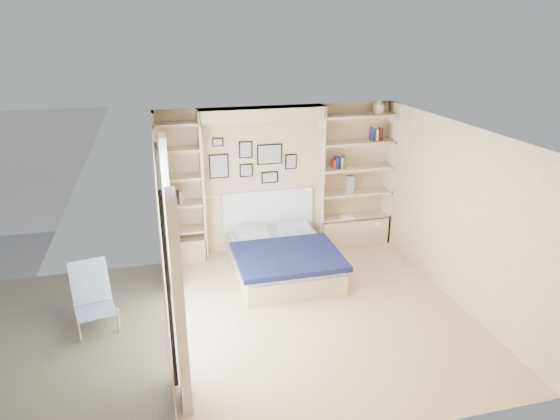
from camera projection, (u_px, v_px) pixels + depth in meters
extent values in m
plane|color=tan|center=(317.00, 312.00, 6.89)|extent=(4.50, 4.50, 0.00)
plane|color=#DABB85|center=(278.00, 179.00, 8.49)|extent=(4.00, 0.00, 4.00)
plane|color=#DABB85|center=(401.00, 323.00, 4.40)|extent=(4.00, 0.00, 4.00)
plane|color=#DABB85|center=(162.00, 244.00, 5.99)|extent=(0.00, 4.50, 4.50)
plane|color=#DABB85|center=(457.00, 215.00, 6.91)|extent=(0.00, 4.50, 4.50)
plane|color=white|center=(323.00, 133.00, 6.01)|extent=(4.50, 4.50, 0.00)
cube|color=#CDB485|center=(202.00, 188.00, 8.03)|extent=(0.04, 0.35, 2.50)
cube|color=#CDB485|center=(320.00, 179.00, 8.49)|extent=(0.04, 0.35, 2.50)
cube|color=#CDB485|center=(262.00, 114.00, 7.86)|extent=(2.00, 0.35, 0.20)
cube|color=#CDB485|center=(389.00, 174.00, 8.79)|extent=(0.04, 0.35, 2.50)
cube|color=#CDB485|center=(159.00, 191.00, 7.88)|extent=(0.04, 0.35, 2.50)
cube|color=#CDB485|center=(353.00, 229.00, 8.99)|extent=(1.30, 0.35, 0.50)
cube|color=#CDB485|center=(185.00, 249.00, 8.32)|extent=(0.70, 0.35, 0.40)
cube|color=black|center=(157.00, 165.00, 5.65)|extent=(0.04, 2.08, 0.06)
cube|color=black|center=(172.00, 330.00, 6.42)|extent=(0.04, 2.08, 0.06)
cube|color=black|center=(169.00, 297.00, 5.12)|extent=(0.04, 0.06, 2.20)
cube|color=black|center=(163.00, 224.00, 6.97)|extent=(0.04, 0.06, 2.20)
cube|color=silver|center=(164.00, 253.00, 6.04)|extent=(0.01, 2.00, 2.20)
cube|color=white|center=(179.00, 305.00, 4.87)|extent=(0.10, 0.45, 2.30)
cube|color=white|center=(168.00, 213.00, 7.23)|extent=(0.10, 0.45, 2.30)
cube|color=#CDB485|center=(354.00, 217.00, 8.91)|extent=(1.30, 0.35, 0.04)
cube|color=#CDB485|center=(355.00, 193.00, 8.75)|extent=(1.30, 0.35, 0.04)
cube|color=#CDB485|center=(356.00, 168.00, 8.59)|extent=(1.30, 0.35, 0.04)
cube|color=#CDB485|center=(358.00, 142.00, 8.43)|extent=(1.30, 0.35, 0.04)
cube|color=#CDB485|center=(359.00, 116.00, 8.27)|extent=(1.30, 0.35, 0.04)
cube|color=#CDB485|center=(183.00, 230.00, 8.20)|extent=(0.70, 0.35, 0.04)
cube|color=#CDB485|center=(181.00, 204.00, 8.04)|extent=(0.70, 0.35, 0.04)
cube|color=#CDB485|center=(179.00, 178.00, 7.88)|extent=(0.70, 0.35, 0.04)
cube|color=#CDB485|center=(177.00, 150.00, 7.73)|extent=(0.70, 0.35, 0.04)
cube|color=#CDB485|center=(176.00, 124.00, 7.59)|extent=(0.70, 0.35, 0.04)
cube|color=#CDB485|center=(283.00, 264.00, 7.89)|extent=(1.48, 1.85, 0.32)
cube|color=#B2B8C2|center=(283.00, 252.00, 7.82)|extent=(1.44, 1.81, 0.10)
cube|color=#111336|center=(288.00, 256.00, 7.51)|extent=(1.58, 1.29, 0.08)
cube|color=#B2B8C2|center=(252.00, 233.00, 8.26)|extent=(0.51, 0.37, 0.12)
cube|color=#B2B8C2|center=(295.00, 228.00, 8.43)|extent=(0.51, 0.37, 0.12)
cube|color=white|center=(268.00, 210.00, 8.61)|extent=(1.58, 0.04, 0.70)
cube|color=black|center=(219.00, 166.00, 8.13)|extent=(0.32, 0.02, 0.40)
cube|color=gray|center=(219.00, 166.00, 8.12)|extent=(0.28, 0.01, 0.36)
cube|color=black|center=(246.00, 150.00, 8.15)|extent=(0.22, 0.02, 0.28)
cube|color=gray|center=(246.00, 150.00, 8.14)|extent=(0.18, 0.01, 0.24)
cube|color=black|center=(246.00, 170.00, 8.27)|extent=(0.22, 0.02, 0.22)
cube|color=gray|center=(246.00, 170.00, 8.26)|extent=(0.18, 0.01, 0.18)
cube|color=black|center=(269.00, 154.00, 8.28)|extent=(0.42, 0.02, 0.34)
cube|color=gray|center=(270.00, 154.00, 8.27)|extent=(0.38, 0.01, 0.30)
cube|color=black|center=(270.00, 177.00, 8.42)|extent=(0.28, 0.02, 0.20)
cube|color=gray|center=(270.00, 177.00, 8.41)|extent=(0.24, 0.01, 0.16)
cube|color=black|center=(291.00, 162.00, 8.41)|extent=(0.20, 0.02, 0.26)
cube|color=gray|center=(291.00, 162.00, 8.40)|extent=(0.16, 0.01, 0.22)
cube|color=black|center=(218.00, 142.00, 7.99)|extent=(0.18, 0.02, 0.14)
cube|color=gray|center=(218.00, 142.00, 7.98)|extent=(0.14, 0.01, 0.10)
cylinder|color=silver|center=(212.00, 196.00, 8.04)|extent=(0.20, 0.02, 0.02)
cone|color=white|center=(218.00, 197.00, 8.07)|extent=(0.13, 0.12, 0.15)
cylinder|color=silver|center=(314.00, 188.00, 8.44)|extent=(0.20, 0.02, 0.02)
cone|color=white|center=(308.00, 190.00, 8.42)|extent=(0.13, 0.12, 0.15)
cube|color=#A51E1E|center=(334.00, 164.00, 8.45)|extent=(0.02, 0.15, 0.17)
cube|color=navy|center=(336.00, 163.00, 8.46)|extent=(0.03, 0.15, 0.20)
cube|color=black|center=(339.00, 163.00, 8.47)|extent=(0.03, 0.15, 0.19)
cube|color=tan|center=(341.00, 163.00, 8.48)|extent=(0.04, 0.15, 0.19)
cube|color=#26593F|center=(343.00, 162.00, 8.48)|extent=(0.03, 0.15, 0.22)
cube|color=navy|center=(372.00, 134.00, 8.44)|extent=(0.03, 0.15, 0.23)
cube|color=#BFB28C|center=(376.00, 135.00, 8.46)|extent=(0.04, 0.15, 0.19)
cube|color=#265F3E|center=(381.00, 134.00, 8.48)|extent=(0.03, 0.15, 0.21)
cube|color=#A51E1E|center=(380.00, 134.00, 8.48)|extent=(0.03, 0.15, 0.22)
cube|color=navy|center=(176.00, 198.00, 7.98)|extent=(0.02, 0.15, 0.19)
cube|color=black|center=(178.00, 198.00, 7.98)|extent=(0.03, 0.15, 0.20)
cube|color=#BFB28C|center=(181.00, 197.00, 7.99)|extent=(0.03, 0.15, 0.22)
cube|color=#CDB485|center=(378.00, 109.00, 8.31)|extent=(0.13, 0.13, 0.15)
cone|color=#CDB485|center=(379.00, 102.00, 8.27)|extent=(0.20, 0.20, 0.08)
cube|color=slate|center=(350.00, 184.00, 8.66)|extent=(0.12, 0.12, 0.30)
cube|color=white|center=(347.00, 217.00, 8.81)|extent=(0.22, 0.16, 0.03)
cube|color=#756A57|center=(36.00, 351.00, 6.06)|extent=(3.20, 4.00, 0.05)
cylinder|color=tan|center=(79.00, 330.00, 6.10)|extent=(0.06, 0.14, 0.42)
cylinder|color=tan|center=(118.00, 321.00, 6.30)|extent=(0.06, 0.14, 0.42)
cylinder|color=tan|center=(73.00, 300.00, 6.56)|extent=(0.10, 0.34, 0.69)
cylinder|color=tan|center=(110.00, 292.00, 6.75)|extent=(0.10, 0.34, 0.69)
cube|color=#265AA5|center=(96.00, 311.00, 6.35)|extent=(0.59, 0.67, 0.15)
cube|color=#265AA5|center=(90.00, 281.00, 6.61)|extent=(0.52, 0.32, 0.56)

